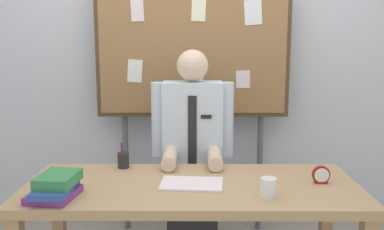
# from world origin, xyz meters

# --- Properties ---
(back_wall) EXTENTS (6.40, 0.08, 2.70)m
(back_wall) POSITION_xyz_m (0.00, 1.17, 1.35)
(back_wall) COLOR silver
(back_wall) RESTS_ON ground_plane
(desk) EXTENTS (1.81, 0.75, 0.72)m
(desk) POSITION_xyz_m (0.00, 0.00, 0.64)
(desk) COLOR tan
(desk) RESTS_ON ground_plane
(person) EXTENTS (0.55, 0.56, 1.44)m
(person) POSITION_xyz_m (0.00, 0.59, 0.67)
(person) COLOR #2D2D33
(person) RESTS_ON ground_plane
(bulletin_board) EXTENTS (1.44, 0.09, 1.98)m
(bulletin_board) POSITION_xyz_m (0.00, 0.97, 1.43)
(bulletin_board) COLOR #4C3823
(bulletin_board) RESTS_ON ground_plane
(book_stack) EXTENTS (0.24, 0.28, 0.12)m
(book_stack) POSITION_xyz_m (-0.67, -0.22, 0.78)
(book_stack) COLOR #72337F
(book_stack) RESTS_ON desk
(open_notebook) EXTENTS (0.35, 0.25, 0.01)m
(open_notebook) POSITION_xyz_m (0.00, -0.02, 0.73)
(open_notebook) COLOR silver
(open_notebook) RESTS_ON desk
(desk_clock) EXTENTS (0.10, 0.04, 0.10)m
(desk_clock) POSITION_xyz_m (0.71, 0.01, 0.77)
(desk_clock) COLOR maroon
(desk_clock) RESTS_ON desk
(coffee_mug) EXTENTS (0.08, 0.08, 0.10)m
(coffee_mug) POSITION_xyz_m (0.38, -0.20, 0.77)
(coffee_mug) COLOR white
(coffee_mug) RESTS_ON desk
(pen_holder) EXTENTS (0.07, 0.07, 0.16)m
(pen_holder) POSITION_xyz_m (-0.42, 0.29, 0.77)
(pen_holder) COLOR #262626
(pen_holder) RESTS_ON desk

